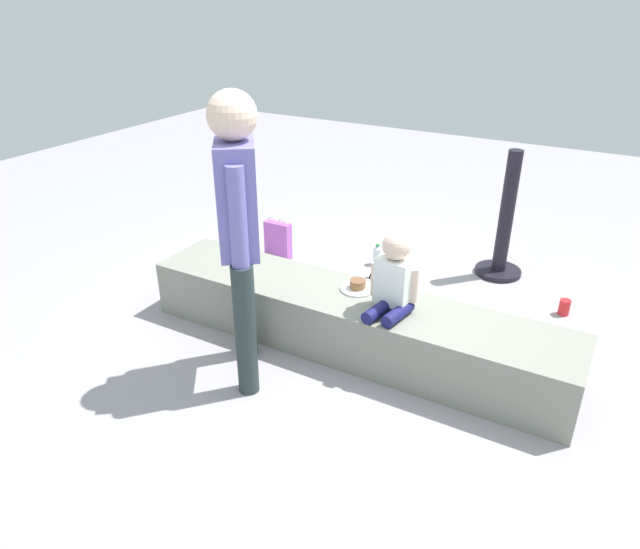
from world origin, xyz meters
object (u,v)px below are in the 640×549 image
(handbag_black_leather, at_px, (382,296))
(cake_plate, at_px, (358,286))
(adult_standing, at_px, (239,217))
(water_bottle_near_gift, at_px, (377,255))
(child_seated, at_px, (394,278))
(party_cup_red, at_px, (564,307))
(gift_bag, at_px, (278,240))

(handbag_black_leather, bearing_deg, cake_plate, -87.54)
(adult_standing, height_order, water_bottle_near_gift, adult_standing)
(child_seated, xyz_separation_m, party_cup_red, (0.84, 1.15, -0.53))
(party_cup_red, bearing_deg, handbag_black_leather, -153.94)
(cake_plate, distance_m, gift_bag, 1.42)
(adult_standing, relative_size, water_bottle_near_gift, 9.10)
(cake_plate, height_order, water_bottle_near_gift, cake_plate)
(child_seated, bearing_deg, adult_standing, -145.07)
(party_cup_red, distance_m, handbag_black_leather, 1.28)
(cake_plate, distance_m, party_cup_red, 1.56)
(child_seated, bearing_deg, gift_bag, 146.37)
(child_seated, relative_size, cake_plate, 2.16)
(child_seated, xyz_separation_m, cake_plate, (-0.29, 0.13, -0.19))
(water_bottle_near_gift, distance_m, handbag_black_leather, 0.74)
(adult_standing, bearing_deg, water_bottle_near_gift, 88.16)
(child_seated, distance_m, water_bottle_near_gift, 1.49)
(water_bottle_near_gift, height_order, handbag_black_leather, handbag_black_leather)
(gift_bag, relative_size, handbag_black_leather, 1.15)
(gift_bag, distance_m, party_cup_red, 2.28)
(adult_standing, bearing_deg, gift_bag, 116.80)
(child_seated, distance_m, handbag_black_leather, 0.82)
(cake_plate, bearing_deg, water_bottle_near_gift, 107.80)
(adult_standing, height_order, gift_bag, adult_standing)
(gift_bag, bearing_deg, water_bottle_near_gift, 20.68)
(party_cup_red, relative_size, handbag_black_leather, 0.36)
(party_cup_red, bearing_deg, water_bottle_near_gift, 176.28)
(water_bottle_near_gift, bearing_deg, adult_standing, -91.84)
(cake_plate, height_order, handbag_black_leather, cake_plate)
(adult_standing, xyz_separation_m, cake_plate, (0.41, 0.62, -0.59))
(child_seated, xyz_separation_m, handbag_black_leather, (-0.31, 0.59, -0.48))
(child_seated, xyz_separation_m, gift_bag, (-1.43, 0.95, -0.42))
(child_seated, height_order, gift_bag, child_seated)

